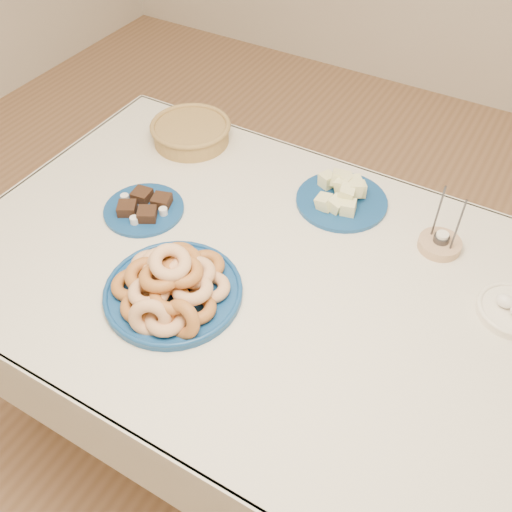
# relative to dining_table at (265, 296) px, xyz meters

# --- Properties ---
(ground) EXTENTS (5.00, 5.00, 0.00)m
(ground) POSITION_rel_dining_table_xyz_m (0.00, 0.00, -0.64)
(ground) COLOR #936745
(ground) RESTS_ON ground
(dining_table) EXTENTS (1.71, 1.11, 0.75)m
(dining_table) POSITION_rel_dining_table_xyz_m (0.00, 0.00, 0.00)
(dining_table) COLOR brown
(dining_table) RESTS_ON ground
(donut_platter) EXTENTS (0.46, 0.46, 0.16)m
(donut_platter) POSITION_rel_dining_table_xyz_m (-0.16, -0.20, 0.15)
(donut_platter) COLOR navy
(donut_platter) RESTS_ON dining_table
(melon_plate) EXTENTS (0.34, 0.34, 0.10)m
(melon_plate) POSITION_rel_dining_table_xyz_m (0.06, 0.36, 0.13)
(melon_plate) COLOR navy
(melon_plate) RESTS_ON dining_table
(brownie_plate) EXTENTS (0.29, 0.29, 0.04)m
(brownie_plate) POSITION_rel_dining_table_xyz_m (-0.43, 0.03, 0.12)
(brownie_plate) COLOR navy
(brownie_plate) RESTS_ON dining_table
(wicker_basket) EXTENTS (0.34, 0.34, 0.07)m
(wicker_basket) POSITION_rel_dining_table_xyz_m (-0.51, 0.40, 0.14)
(wicker_basket) COLOR olive
(wicker_basket) RESTS_ON dining_table
(candle_holder) EXTENTS (0.16, 0.16, 0.20)m
(candle_holder) POSITION_rel_dining_table_xyz_m (0.37, 0.32, 0.12)
(candle_holder) COLOR tan
(candle_holder) RESTS_ON dining_table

